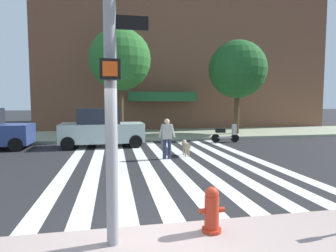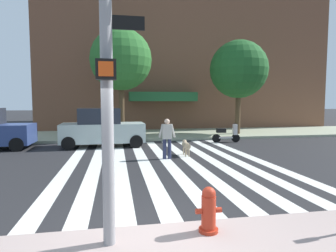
{
  "view_description": "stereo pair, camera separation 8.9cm",
  "coord_description": "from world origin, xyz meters",
  "views": [
    {
      "loc": [
        -0.6,
        -4.83,
        2.3
      ],
      "look_at": [
        1.53,
        6.21,
        1.37
      ],
      "focal_mm": 30.49,
      "sensor_mm": 36.0,
      "label": 1
    },
    {
      "loc": [
        -0.51,
        -4.85,
        2.3
      ],
      "look_at": [
        1.53,
        6.21,
        1.37
      ],
      "focal_mm": 30.49,
      "sensor_mm": 36.0,
      "label": 2
    }
  ],
  "objects": [
    {
      "name": "pedestrian_dog_walker",
      "position": [
        1.54,
        6.48,
        0.93
      ],
      "size": [
        0.71,
        0.26,
        1.64
      ],
      "color": "#282D4C",
      "rests_on": "ground_plane"
    },
    {
      "name": "dog_on_leash",
      "position": [
        2.48,
        7.07,
        0.44
      ],
      "size": [
        0.31,
        1.11,
        0.65
      ],
      "color": "tan",
      "rests_on": "ground_plane"
    },
    {
      "name": "traffic_light_pole",
      "position": [
        -0.62,
        -0.62,
        3.52
      ],
      "size": [
        0.74,
        0.46,
        5.8
      ],
      "color": "gray",
      "rests_on": "sidewalk_near"
    },
    {
      "name": "crosswalk_stripes",
      "position": [
        1.44,
        5.94,
        0.0
      ],
      "size": [
        7.65,
        11.29,
        0.01
      ],
      "color": "silver",
      "rests_on": "ground_plane"
    },
    {
      "name": "ground_plane",
      "position": [
        0.0,
        5.94,
        0.0
      ],
      "size": [
        160.0,
        160.0,
        0.0
      ],
      "primitive_type": "plane",
      "color": "#232326"
    },
    {
      "name": "parked_car_behind_first",
      "position": [
        -1.19,
        10.35,
        0.94
      ],
      "size": [
        4.27,
        2.06,
        2.0
      ],
      "color": "#ADBEB9",
      "rests_on": "ground_plane"
    },
    {
      "name": "street_tree_nearest",
      "position": [
        -0.11,
        13.89,
        5.02
      ],
      "size": [
        3.95,
        3.95,
        6.87
      ],
      "color": "#4C3823",
      "rests_on": "sidewalk_far"
    },
    {
      "name": "fire_hydrant",
      "position": [
        0.98,
        -0.46,
        0.52
      ],
      "size": [
        0.44,
        0.32,
        0.76
      ],
      "color": "#B52E1A",
      "rests_on": "sidewalk_near"
    },
    {
      "name": "apartment_block",
      "position": [
        5.73,
        26.04,
        12.51
      ],
      "size": [
        24.66,
        17.71,
        25.03
      ],
      "color": "brown",
      "rests_on": "ground_plane"
    },
    {
      "name": "parked_scooter",
      "position": [
        5.76,
        10.61,
        0.48
      ],
      "size": [
        1.63,
        0.5,
        1.11
      ],
      "color": "black",
      "rests_on": "ground_plane"
    },
    {
      "name": "sidewalk_far",
      "position": [
        0.0,
        14.89,
        0.07
      ],
      "size": [
        80.0,
        6.0,
        0.15
      ],
      "primitive_type": "cube",
      "color": "#9AA084",
      "rests_on": "ground_plane"
    },
    {
      "name": "street_tree_middle",
      "position": [
        7.81,
        13.64,
        4.54
      ],
      "size": [
        3.93,
        3.93,
        6.37
      ],
      "color": "#4C3823",
      "rests_on": "sidewalk_far"
    }
  ]
}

